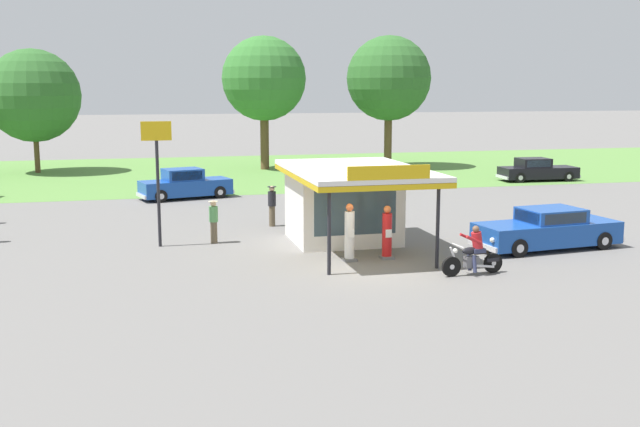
{
  "coord_description": "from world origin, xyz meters",
  "views": [
    {
      "loc": [
        -7.09,
        -22.68,
        5.85
      ],
      "look_at": [
        -0.84,
        3.0,
        1.4
      ],
      "focal_mm": 41.9,
      "sensor_mm": 36.0,
      "label": 1
    }
  ],
  "objects": [
    {
      "name": "motorcycle_with_rider",
      "position": [
        3.1,
        -1.43,
        0.65
      ],
      "size": [
        2.15,
        0.7,
        1.58
      ],
      "color": "black",
      "rests_on": "ground"
    },
    {
      "name": "roadside_pole_sign",
      "position": [
        -6.44,
        5.31,
        3.19
      ],
      "size": [
        1.1,
        0.12,
        4.66
      ],
      "color": "black",
      "rests_on": "ground"
    },
    {
      "name": "bystander_standing_back_lot",
      "position": [
        -4.42,
        5.43,
        0.88
      ],
      "size": [
        0.36,
        0.36,
        1.64
      ],
      "color": "brown",
      "rests_on": "ground"
    },
    {
      "name": "tree_oak_far_right",
      "position": [
        -13.99,
        32.59,
        5.2
      ],
      "size": [
        6.4,
        6.4,
        8.54
      ],
      "color": "brown",
      "rests_on": "ground"
    },
    {
      "name": "tree_oak_right",
      "position": [
        11.12,
        30.16,
        6.41
      ],
      "size": [
        6.2,
        6.2,
        9.66
      ],
      "color": "brown",
      "rests_on": "ground"
    },
    {
      "name": "ground_plane",
      "position": [
        0.0,
        0.0,
        0.0
      ],
      "size": [
        300.0,
        300.0,
        0.0
      ],
      "primitive_type": "plane",
      "color": "slate"
    },
    {
      "name": "parked_car_back_row_centre_right",
      "position": [
        17.59,
        20.05,
        0.65
      ],
      "size": [
        5.12,
        2.04,
        1.45
      ],
      "color": "black",
      "rests_on": "ground"
    },
    {
      "name": "gas_pump_nearside",
      "position": [
        -0.21,
        1.34,
        0.91
      ],
      "size": [
        0.44,
        0.44,
        1.99
      ],
      "color": "slate",
      "rests_on": "ground"
    },
    {
      "name": "featured_classic_sedan",
      "position": [
        7.44,
        1.56,
        0.69
      ],
      "size": [
        5.74,
        2.51,
        1.5
      ],
      "color": "#19479E",
      "rests_on": "ground"
    },
    {
      "name": "bystander_chatting_near_pumps",
      "position": [
        -1.64,
        8.38,
        0.94
      ],
      "size": [
        0.38,
        0.38,
        1.74
      ],
      "color": "brown",
      "rests_on": "ground"
    },
    {
      "name": "tree_oak_centre",
      "position": [
        1.83,
        30.95,
        6.49
      ],
      "size": [
        6.03,
        6.03,
        9.54
      ],
      "color": "brown",
      "rests_on": "ground"
    },
    {
      "name": "parked_car_back_row_centre",
      "position": [
        4.21,
        17.18,
        0.7
      ],
      "size": [
        5.17,
        2.27,
        1.54
      ],
      "color": "beige",
      "rests_on": "ground"
    },
    {
      "name": "parked_car_second_row_spare",
      "position": [
        -4.73,
        17.55,
        0.72
      ],
      "size": [
        5.2,
        2.94,
        1.61
      ],
      "color": "#19479E",
      "rests_on": "ground"
    },
    {
      "name": "service_station_kiosk",
      "position": [
        0.47,
        4.24,
        1.76
      ],
      "size": [
        4.56,
        7.42,
        3.47
      ],
      "color": "silver",
      "rests_on": "ground"
    },
    {
      "name": "grass_verge_strip",
      "position": [
        0.0,
        30.0,
        0.0
      ],
      "size": [
        120.0,
        24.0,
        0.01
      ],
      "primitive_type": "cube",
      "color": "#56843D",
      "rests_on": "ground"
    },
    {
      "name": "gas_pump_offside",
      "position": [
        1.14,
        1.34,
        0.85
      ],
      "size": [
        0.44,
        0.44,
        1.87
      ],
      "color": "slate",
      "rests_on": "ground"
    }
  ]
}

